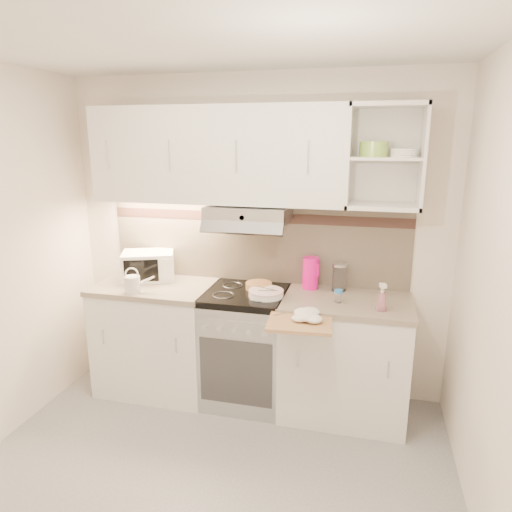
{
  "coord_description": "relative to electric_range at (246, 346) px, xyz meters",
  "views": [
    {
      "loc": [
        0.86,
        -2.04,
        2.02
      ],
      "look_at": [
        0.12,
        0.95,
        1.22
      ],
      "focal_mm": 32.0,
      "sensor_mm": 36.0,
      "label": 1
    }
  ],
  "objects": [
    {
      "name": "glass_jar",
      "position": [
        0.68,
        0.2,
        0.56
      ],
      "size": [
        0.11,
        0.11,
        0.21
      ],
      "rotation": [
        0.0,
        0.0,
        -0.41
      ],
      "color": "silver",
      "rests_on": "worktop_right"
    },
    {
      "name": "electric_range",
      "position": [
        0.0,
        0.0,
        0.0
      ],
      "size": [
        0.6,
        0.6,
        0.9
      ],
      "color": "#B7B7BC",
      "rests_on": "ground"
    },
    {
      "name": "room_shell",
      "position": [
        0.0,
        -0.73,
        1.18
      ],
      "size": [
        3.04,
        2.84,
        2.52
      ],
      "color": "white",
      "rests_on": "ground"
    },
    {
      "name": "microwave",
      "position": [
        -0.86,
        0.12,
        0.56
      ],
      "size": [
        0.49,
        0.43,
        0.23
      ],
      "rotation": [
        0.0,
        0.0,
        0.39
      ],
      "color": "white",
      "rests_on": "worktop_left"
    },
    {
      "name": "plate_stack",
      "position": [
        0.17,
        -0.07,
        0.47
      ],
      "size": [
        0.26,
        0.26,
        0.05
      ],
      "rotation": [
        0.0,
        0.0,
        -0.24
      ],
      "color": "white",
      "rests_on": "electric_range"
    },
    {
      "name": "spice_jar",
      "position": [
        0.69,
        -0.06,
        0.5
      ],
      "size": [
        0.06,
        0.06,
        0.09
      ],
      "rotation": [
        0.0,
        0.0,
        0.35
      ],
      "color": "white",
      "rests_on": "worktop_right"
    },
    {
      "name": "worktop_left",
      "position": [
        -0.75,
        0.0,
        0.43
      ],
      "size": [
        0.92,
        0.62,
        0.04
      ],
      "primitive_type": "cube",
      "color": "gray",
      "rests_on": "base_cabinet_left"
    },
    {
      "name": "base_cabinet_right",
      "position": [
        0.75,
        0.0,
        -0.02
      ],
      "size": [
        0.9,
        0.6,
        0.86
      ],
      "primitive_type": "cube",
      "color": "white",
      "rests_on": "ground"
    },
    {
      "name": "watering_can",
      "position": [
        -0.81,
        -0.22,
        0.52
      ],
      "size": [
        0.22,
        0.14,
        0.19
      ],
      "rotation": [
        0.0,
        0.0,
        0.42
      ],
      "color": "silver",
      "rests_on": "worktop_left"
    },
    {
      "name": "worktop_right",
      "position": [
        0.75,
        0.0,
        0.43
      ],
      "size": [
        0.92,
        0.62,
        0.04
      ],
      "primitive_type": "cube",
      "color": "gray",
      "rests_on": "base_cabinet_right"
    },
    {
      "name": "bread_loaf",
      "position": [
        0.08,
        0.09,
        0.47
      ],
      "size": [
        0.2,
        0.2,
        0.05
      ],
      "primitive_type": "cylinder",
      "color": "#A98442",
      "rests_on": "electric_range"
    },
    {
      "name": "base_cabinet_left",
      "position": [
        -0.75,
        0.0,
        -0.02
      ],
      "size": [
        0.9,
        0.6,
        0.86
      ],
      "primitive_type": "cube",
      "color": "white",
      "rests_on": "ground"
    },
    {
      "name": "cutting_board",
      "position": [
        0.47,
        -0.41,
        0.42
      ],
      "size": [
        0.43,
        0.4,
        0.02
      ],
      "primitive_type": "cube",
      "rotation": [
        0.0,
        0.0,
        0.07
      ],
      "color": "#AD7859",
      "rests_on": "base_cabinet_right"
    },
    {
      "name": "dish_towel",
      "position": [
        0.49,
        -0.39,
        0.47
      ],
      "size": [
        0.34,
        0.32,
        0.07
      ],
      "primitive_type": null,
      "rotation": [
        0.0,
        0.0,
        0.4
      ],
      "color": "white",
      "rests_on": "cutting_board"
    },
    {
      "name": "ground",
      "position": [
        0.0,
        -1.1,
        -0.45
      ],
      "size": [
        3.0,
        3.0,
        0.0
      ],
      "primitive_type": "plane",
      "color": "#9B9B9E",
      "rests_on": "ground"
    },
    {
      "name": "pink_pitcher",
      "position": [
        0.46,
        0.2,
        0.57
      ],
      "size": [
        0.13,
        0.12,
        0.24
      ],
      "rotation": [
        0.0,
        0.0,
        -0.27
      ],
      "color": "#FF0A93",
      "rests_on": "worktop_right"
    },
    {
      "name": "spray_bottle",
      "position": [
        0.98,
        -0.15,
        0.53
      ],
      "size": [
        0.08,
        0.08,
        0.2
      ],
      "rotation": [
        0.0,
        0.0,
        0.26
      ],
      "color": "#FF9BB8",
      "rests_on": "worktop_right"
    }
  ]
}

